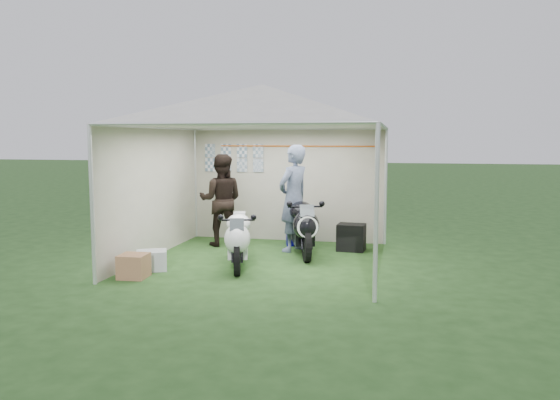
{
  "coord_description": "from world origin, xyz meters",
  "views": [
    {
      "loc": [
        2.3,
        -8.95,
        2.09
      ],
      "look_at": [
        0.23,
        0.35,
        1.03
      ],
      "focal_mm": 35.0,
      "sensor_mm": 36.0,
      "label": 1
    }
  ],
  "objects_px": {
    "equipment_box": "(351,237)",
    "crate_0": "(152,260)",
    "person_dark_jacket": "(221,200)",
    "motorcycle_white": "(238,238)",
    "person_blue_jacket": "(294,198)",
    "motorcycle_black": "(302,225)",
    "paddock_stand": "(297,237)",
    "canopy_tent": "(263,110)",
    "crate_1": "(134,266)"
  },
  "relations": [
    {
      "from": "paddock_stand",
      "to": "person_blue_jacket",
      "type": "distance_m",
      "value": 1.01
    },
    {
      "from": "motorcycle_black",
      "to": "person_blue_jacket",
      "type": "bearing_deg",
      "value": 108.29
    },
    {
      "from": "canopy_tent",
      "to": "motorcycle_black",
      "type": "xyz_separation_m",
      "value": [
        0.58,
        0.6,
        -2.02
      ]
    },
    {
      "from": "motorcycle_black",
      "to": "person_dark_jacket",
      "type": "xyz_separation_m",
      "value": [
        -1.72,
        0.54,
        0.35
      ]
    },
    {
      "from": "paddock_stand",
      "to": "crate_0",
      "type": "height_order",
      "value": "crate_0"
    },
    {
      "from": "canopy_tent",
      "to": "crate_1",
      "type": "xyz_separation_m",
      "value": [
        -1.63,
        -1.57,
        -2.39
      ]
    },
    {
      "from": "motorcycle_white",
      "to": "crate_1",
      "type": "xyz_separation_m",
      "value": [
        -1.36,
        -0.98,
        -0.32
      ]
    },
    {
      "from": "motorcycle_black",
      "to": "equipment_box",
      "type": "bearing_deg",
      "value": 17.67
    },
    {
      "from": "person_dark_jacket",
      "to": "person_blue_jacket",
      "type": "height_order",
      "value": "person_blue_jacket"
    },
    {
      "from": "paddock_stand",
      "to": "crate_0",
      "type": "xyz_separation_m",
      "value": [
        -1.88,
        -2.54,
        0.0
      ]
    },
    {
      "from": "motorcycle_black",
      "to": "paddock_stand",
      "type": "distance_m",
      "value": 1.0
    },
    {
      "from": "crate_0",
      "to": "person_dark_jacket",
      "type": "bearing_deg",
      "value": 78.9
    },
    {
      "from": "motorcycle_white",
      "to": "crate_0",
      "type": "xyz_separation_m",
      "value": [
        -1.31,
        -0.47,
        -0.34
      ]
    },
    {
      "from": "motorcycle_white",
      "to": "paddock_stand",
      "type": "relative_size",
      "value": 4.34
    },
    {
      "from": "canopy_tent",
      "to": "motorcycle_white",
      "type": "xyz_separation_m",
      "value": [
        -0.27,
        -0.59,
        -2.08
      ]
    },
    {
      "from": "motorcycle_black",
      "to": "crate_0",
      "type": "relative_size",
      "value": 4.13
    },
    {
      "from": "canopy_tent",
      "to": "person_blue_jacket",
      "type": "relative_size",
      "value": 2.84
    },
    {
      "from": "motorcycle_black",
      "to": "person_blue_jacket",
      "type": "distance_m",
      "value": 0.59
    },
    {
      "from": "equipment_box",
      "to": "crate_0",
      "type": "xyz_separation_m",
      "value": [
        -2.98,
        -2.24,
        -0.09
      ]
    },
    {
      "from": "motorcycle_white",
      "to": "motorcycle_black",
      "type": "bearing_deg",
      "value": 39.57
    },
    {
      "from": "motorcycle_white",
      "to": "canopy_tent",
      "type": "bearing_deg",
      "value": 50.47
    },
    {
      "from": "paddock_stand",
      "to": "motorcycle_white",
      "type": "bearing_deg",
      "value": -105.59
    },
    {
      "from": "person_blue_jacket",
      "to": "crate_0",
      "type": "height_order",
      "value": "person_blue_jacket"
    },
    {
      "from": "person_blue_jacket",
      "to": "crate_0",
      "type": "distance_m",
      "value": 2.89
    },
    {
      "from": "motorcycle_white",
      "to": "crate_0",
      "type": "height_order",
      "value": "motorcycle_white"
    },
    {
      "from": "crate_1",
      "to": "canopy_tent",
      "type": "bearing_deg",
      "value": 44.02
    },
    {
      "from": "motorcycle_white",
      "to": "motorcycle_black",
      "type": "xyz_separation_m",
      "value": [
        0.85,
        1.19,
        0.06
      ]
    },
    {
      "from": "motorcycle_white",
      "to": "motorcycle_black",
      "type": "height_order",
      "value": "motorcycle_black"
    },
    {
      "from": "canopy_tent",
      "to": "person_dark_jacket",
      "type": "relative_size",
      "value": 3.14
    },
    {
      "from": "canopy_tent",
      "to": "motorcycle_white",
      "type": "relative_size",
      "value": 3.18
    },
    {
      "from": "motorcycle_white",
      "to": "equipment_box",
      "type": "height_order",
      "value": "motorcycle_white"
    },
    {
      "from": "paddock_stand",
      "to": "equipment_box",
      "type": "distance_m",
      "value": 1.14
    },
    {
      "from": "motorcycle_black",
      "to": "equipment_box",
      "type": "relative_size",
      "value": 3.87
    },
    {
      "from": "motorcycle_black",
      "to": "crate_1",
      "type": "xyz_separation_m",
      "value": [
        -2.2,
        -2.17,
        -0.37
      ]
    },
    {
      "from": "motorcycle_black",
      "to": "person_blue_jacket",
      "type": "height_order",
      "value": "person_blue_jacket"
    },
    {
      "from": "canopy_tent",
      "to": "paddock_stand",
      "type": "bearing_deg",
      "value": 78.24
    },
    {
      "from": "motorcycle_black",
      "to": "person_blue_jacket",
      "type": "relative_size",
      "value": 0.98
    },
    {
      "from": "canopy_tent",
      "to": "crate_0",
      "type": "bearing_deg",
      "value": -145.98
    },
    {
      "from": "person_dark_jacket",
      "to": "crate_1",
      "type": "xyz_separation_m",
      "value": [
        -0.48,
        -2.71,
        -0.72
      ]
    },
    {
      "from": "paddock_stand",
      "to": "crate_0",
      "type": "relative_size",
      "value": 0.86
    },
    {
      "from": "motorcycle_white",
      "to": "person_blue_jacket",
      "type": "height_order",
      "value": "person_blue_jacket"
    },
    {
      "from": "motorcycle_white",
      "to": "paddock_stand",
      "type": "height_order",
      "value": "motorcycle_white"
    },
    {
      "from": "motorcycle_black",
      "to": "paddock_stand",
      "type": "height_order",
      "value": "motorcycle_black"
    },
    {
      "from": "person_blue_jacket",
      "to": "crate_1",
      "type": "distance_m",
      "value": 3.28
    },
    {
      "from": "person_dark_jacket",
      "to": "person_blue_jacket",
      "type": "xyz_separation_m",
      "value": [
        1.5,
        -0.22,
        0.09
      ]
    },
    {
      "from": "canopy_tent",
      "to": "person_dark_jacket",
      "type": "height_order",
      "value": "canopy_tent"
    },
    {
      "from": "crate_0",
      "to": "crate_1",
      "type": "bearing_deg",
      "value": -95.55
    },
    {
      "from": "person_dark_jacket",
      "to": "crate_1",
      "type": "bearing_deg",
      "value": 68.52
    },
    {
      "from": "canopy_tent",
      "to": "motorcycle_white",
      "type": "height_order",
      "value": "canopy_tent"
    },
    {
      "from": "person_blue_jacket",
      "to": "equipment_box",
      "type": "distance_m",
      "value": 1.32
    }
  ]
}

